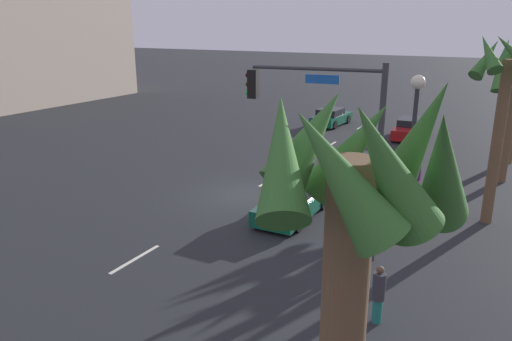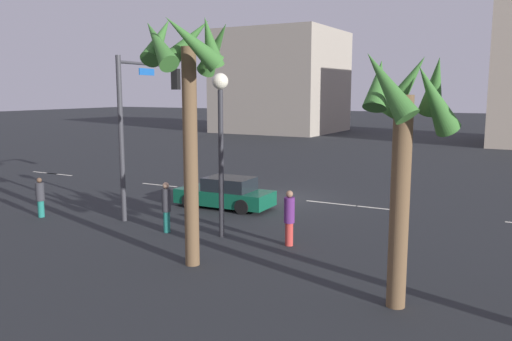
{
  "view_description": "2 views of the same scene",
  "coord_description": "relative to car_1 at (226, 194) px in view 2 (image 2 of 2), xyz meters",
  "views": [
    {
      "loc": [
        18.45,
        10.8,
        7.63
      ],
      "look_at": [
        0.65,
        0.97,
        1.51
      ],
      "focal_mm": 34.24,
      "sensor_mm": 36.0,
      "label": 1
    },
    {
      "loc": [
        -10.69,
        22.39,
        5.15
      ],
      "look_at": [
        1.01,
        0.52,
        1.35
      ],
      "focal_mm": 36.41,
      "sensor_mm": 36.0,
      "label": 2
    }
  ],
  "objects": [
    {
      "name": "pedestrian_2",
      "position": [
        5.8,
        5.12,
        0.23
      ],
      "size": [
        0.49,
        0.49,
        1.65
      ],
      "color": "#1E7266",
      "rests_on": "ground_plane"
    },
    {
      "name": "pedestrian_1",
      "position": [
        -4.89,
        3.93,
        0.37
      ],
      "size": [
        0.5,
        0.5,
        1.89
      ],
      "color": "#BF3833",
      "rests_on": "ground_plane"
    },
    {
      "name": "car_1",
      "position": [
        0.0,
        0.0,
        0.0
      ],
      "size": [
        4.37,
        1.92,
        1.38
      ],
      "color": "#0F5138",
      "rests_on": "ground_plane"
    },
    {
      "name": "palm_tree_3",
      "position": [
        -9.31,
        7.31,
        3.78
      ],
      "size": [
        2.31,
        2.45,
        6.14
      ],
      "color": "brown",
      "rests_on": "ground_plane"
    },
    {
      "name": "lane_stripe_3",
      "position": [
        -3.84,
        -3.02,
        -0.62
      ],
      "size": [
        2.41,
        0.14,
        0.01
      ],
      "primitive_type": "cube",
      "color": "silver",
      "rests_on": "ground_plane"
    },
    {
      "name": "lane_stripe_2",
      "position": [
        -6.14,
        -3.02,
        -0.62
      ],
      "size": [
        2.05,
        0.14,
        0.01
      ],
      "primitive_type": "cube",
      "color": "silver",
      "rests_on": "ground_plane"
    },
    {
      "name": "streetlamp",
      "position": [
        -2.32,
        4.09,
        3.44
      ],
      "size": [
        0.56,
        0.56,
        5.77
      ],
      "color": "#2D2D33",
      "rests_on": "ground_plane"
    },
    {
      "name": "lane_stripe_4",
      "position": [
        6.16,
        -3.02,
        -0.62
      ],
      "size": [
        2.36,
        0.14,
        0.01
      ],
      "primitive_type": "cube",
      "color": "silver",
      "rests_on": "ground_plane"
    },
    {
      "name": "lane_stripe_6",
      "position": [
        14.05,
        -3.02,
        -0.62
      ],
      "size": [
        2.21,
        0.14,
        0.01
      ],
      "primitive_type": "cube",
      "color": "silver",
      "rests_on": "ground_plane"
    },
    {
      "name": "traffic_signal",
      "position": [
        2.51,
        2.5,
        3.76
      ],
      "size": [
        0.78,
        4.66,
        6.52
      ],
      "color": "#38383D",
      "rests_on": "ground_plane"
    },
    {
      "name": "building_2",
      "position": [
        16.93,
        -41.47,
        5.68
      ],
      "size": [
        14.17,
        13.79,
        12.63
      ],
      "primitive_type": "cube",
      "rotation": [
        0.0,
        0.0,
        -0.02
      ],
      "color": "#9E9384",
      "rests_on": "ground_plane"
    },
    {
      "name": "ground_plane",
      "position": [
        -1.2,
        -3.02,
        -0.63
      ],
      "size": [
        220.0,
        220.0,
        0.0
      ],
      "primitive_type": "plane",
      "color": "#232628"
    },
    {
      "name": "lane_stripe_5",
      "position": [
        15.33,
        -3.02,
        -0.62
      ],
      "size": [
        2.16,
        0.14,
        0.01
      ],
      "primitive_type": "cube",
      "color": "silver",
      "rests_on": "ground_plane"
    },
    {
      "name": "palm_tree_2",
      "position": [
        -3.13,
        7.11,
        5.0
      ],
      "size": [
        2.76,
        2.87,
        7.45
      ],
      "color": "brown",
      "rests_on": "ground_plane"
    },
    {
      "name": "pedestrian_0",
      "position": [
        -0.24,
        4.55,
        0.37
      ],
      "size": [
        0.34,
        0.34,
        1.87
      ],
      "color": "#1E7266",
      "rests_on": "ground_plane"
    }
  ]
}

